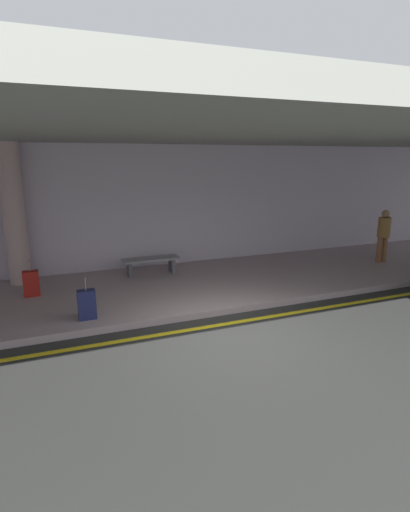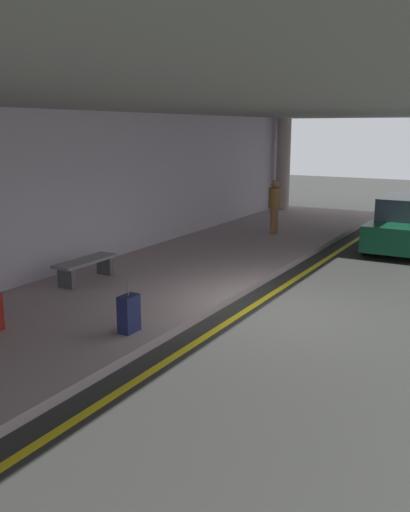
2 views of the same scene
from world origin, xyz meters
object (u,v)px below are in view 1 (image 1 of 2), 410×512
traveler_with_luggage (384,233)px  suitcase_upright_secondary (87,305)px  support_column_center (14,215)px  suitcase_upright_primary (31,283)px  bench_metal (151,262)px

traveler_with_luggage → suitcase_upright_secondary: (-9.23, -1.34, -0.65)m
support_column_center → traveler_with_luggage: size_ratio=2.17×
support_column_center → suitcase_upright_primary: bearing=-77.0°
suitcase_upright_primary → bench_metal: suitcase_upright_primary is taller
suitcase_upright_primary → bench_metal: 3.23m
support_column_center → suitcase_upright_primary: support_column_center is taller
suitcase_upright_primary → bench_metal: size_ratio=0.56×
suitcase_upright_primary → suitcase_upright_secondary: bearing=-84.3°
suitcase_upright_primary → suitcase_upright_secondary: same height
traveler_with_luggage → bench_metal: size_ratio=1.05×
traveler_with_luggage → suitcase_upright_primary: bearing=-87.5°
suitcase_upright_primary → support_column_center: bearing=79.5°
suitcase_upright_secondary → bench_metal: (2.04, 2.71, 0.04)m
suitcase_upright_primary → traveler_with_luggage: bearing=-27.0°
support_column_center → suitcase_upright_secondary: size_ratio=4.06×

